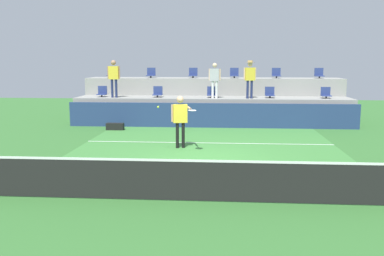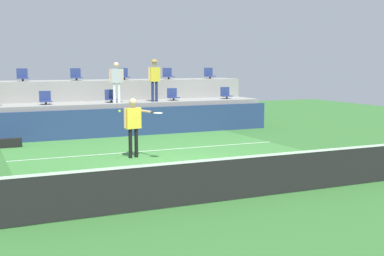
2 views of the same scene
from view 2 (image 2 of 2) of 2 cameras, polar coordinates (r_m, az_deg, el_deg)
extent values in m
plane|color=#336B2D|center=(14.47, -1.17, -4.03)|extent=(40.00, 40.00, 0.00)
cube|color=#3D7F38|center=(15.38, -2.65, -3.35)|extent=(9.00, 10.00, 0.01)
cube|color=white|center=(16.67, -4.44, -2.53)|extent=(9.00, 0.06, 0.00)
cube|color=black|center=(10.90, 7.20, -5.38)|extent=(10.40, 0.01, 0.87)
cube|color=white|center=(10.81, 7.24, -3.12)|extent=(10.40, 0.02, 0.05)
cube|color=navy|center=(19.98, -7.99, 0.62)|extent=(13.00, 0.16, 1.10)
cube|color=gray|center=(21.21, -8.99, 1.19)|extent=(13.00, 1.80, 1.25)
cube|color=gray|center=(22.91, -10.22, 2.67)|extent=(13.00, 1.80, 2.10)
cylinder|color=#2D2D33|center=(20.47, -16.00, 2.67)|extent=(0.08, 0.08, 0.10)
cube|color=navy|center=(20.46, -16.01, 2.87)|extent=(0.44, 0.40, 0.04)
cube|color=navy|center=(20.63, -16.11, 3.48)|extent=(0.44, 0.04, 0.38)
cylinder|color=#2D2D33|center=(21.00, -8.99, 2.97)|extent=(0.08, 0.08, 0.10)
cube|color=navy|center=(21.00, -8.99, 3.17)|extent=(0.44, 0.40, 0.04)
cube|color=navy|center=(21.16, -9.13, 3.76)|extent=(0.44, 0.04, 0.38)
cylinder|color=#2D2D33|center=(21.89, -2.07, 3.23)|extent=(0.08, 0.08, 0.10)
cube|color=navy|center=(21.88, -2.07, 3.41)|extent=(0.44, 0.40, 0.04)
cube|color=navy|center=(22.04, -2.25, 3.98)|extent=(0.44, 0.04, 0.38)
cylinder|color=#2D2D33|center=(22.99, 3.90, 3.41)|extent=(0.08, 0.08, 0.10)
cube|color=navy|center=(22.99, 3.91, 3.58)|extent=(0.44, 0.40, 0.04)
cube|color=navy|center=(23.14, 3.70, 4.13)|extent=(0.44, 0.04, 0.38)
cylinder|color=#2D2D33|center=(22.13, -18.37, 5.11)|extent=(0.08, 0.08, 0.10)
cube|color=navy|center=(22.13, -18.38, 5.29)|extent=(0.44, 0.40, 0.04)
cube|color=navy|center=(22.30, -18.45, 5.84)|extent=(0.44, 0.04, 0.38)
cylinder|color=#2D2D33|center=(22.47, -12.77, 5.33)|extent=(0.08, 0.08, 0.10)
cube|color=navy|center=(22.47, -12.78, 5.51)|extent=(0.44, 0.40, 0.04)
cube|color=navy|center=(22.64, -12.89, 6.05)|extent=(0.44, 0.04, 0.38)
cylinder|color=#2D2D33|center=(22.99, -7.58, 5.48)|extent=(0.08, 0.08, 0.10)
cube|color=navy|center=(22.99, -7.58, 5.66)|extent=(0.44, 0.40, 0.04)
cube|color=navy|center=(23.16, -7.72, 6.19)|extent=(0.44, 0.04, 0.38)
cylinder|color=#2D2D33|center=(23.70, -2.62, 5.59)|extent=(0.08, 0.08, 0.10)
cube|color=navy|center=(23.70, -2.62, 5.76)|extent=(0.44, 0.40, 0.04)
cube|color=navy|center=(23.86, -2.79, 6.27)|extent=(0.44, 0.04, 0.38)
cylinder|color=#2D2D33|center=(24.57, 2.03, 5.65)|extent=(0.08, 0.08, 0.10)
cube|color=navy|center=(24.57, 2.03, 5.81)|extent=(0.44, 0.40, 0.04)
cube|color=navy|center=(24.73, 1.84, 6.31)|extent=(0.44, 0.04, 0.38)
cylinder|color=black|center=(15.39, -6.90, -1.73)|extent=(0.13, 0.13, 0.89)
cylinder|color=black|center=(15.49, -6.25, -1.66)|extent=(0.13, 0.13, 0.89)
cube|color=yellow|center=(15.34, -6.61, 1.09)|extent=(0.51, 0.28, 0.63)
sphere|color=tan|center=(15.30, -6.64, 2.88)|extent=(0.29, 0.29, 0.24)
cylinder|color=tan|center=(15.20, -7.50, 1.09)|extent=(0.08, 0.08, 0.59)
cylinder|color=tan|center=(15.22, -5.19, 1.87)|extent=(0.19, 0.56, 0.07)
cylinder|color=black|center=(14.91, -4.41, 1.77)|extent=(0.09, 0.26, 0.04)
ellipsoid|color=silver|center=(14.67, -3.82, 1.68)|extent=(0.33, 0.37, 0.03)
cylinder|color=white|center=(20.73, -8.66, 3.90)|extent=(0.13, 0.13, 0.80)
cylinder|color=white|center=(20.74, -8.15, 3.91)|extent=(0.13, 0.13, 0.80)
cube|color=#B2B2B7|center=(20.70, -8.44, 5.79)|extent=(0.46, 0.27, 0.57)
sphere|color=beige|center=(20.70, -8.46, 6.99)|extent=(0.26, 0.26, 0.22)
cylinder|color=beige|center=(20.69, -9.14, 5.82)|extent=(0.08, 0.08, 0.53)
cylinder|color=beige|center=(20.72, -7.74, 5.85)|extent=(0.08, 0.08, 0.53)
cylinder|color=navy|center=(21.18, -4.42, 4.07)|extent=(0.13, 0.13, 0.83)
cylinder|color=navy|center=(21.29, -3.99, 4.09)|extent=(0.13, 0.13, 0.83)
cube|color=yellow|center=(21.21, -4.22, 5.99)|extent=(0.48, 0.28, 0.59)
sphere|color=beige|center=(21.20, -4.23, 7.21)|extent=(0.27, 0.27, 0.22)
cylinder|color=beige|center=(21.07, -4.82, 6.02)|extent=(0.08, 0.08, 0.55)
cylinder|color=beige|center=(21.35, -3.64, 6.05)|extent=(0.08, 0.08, 0.55)
cylinder|color=tan|center=(21.20, -4.24, 7.42)|extent=(0.48, 0.48, 0.01)
cylinder|color=tan|center=(21.20, -4.24, 7.55)|extent=(0.28, 0.28, 0.09)
sphere|color=#CCE033|center=(14.38, -8.09, 1.88)|extent=(0.07, 0.07, 0.07)
cube|color=black|center=(18.33, -19.66, -1.59)|extent=(0.76, 0.28, 0.30)
camera|label=1|loc=(6.13, 60.88, 4.97)|focal=38.87mm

